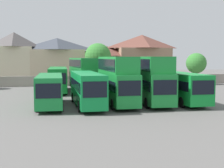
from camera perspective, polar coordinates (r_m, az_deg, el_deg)
ground at (r=52.21m, az=-3.34°, el=-0.83°), size 140.00×140.00×0.00m
depot_boundary_wall at (r=58.20m, az=-4.23°, el=0.63°), size 56.00×0.50×1.80m
bus_1 at (r=33.78m, az=-10.92°, el=-0.80°), size 2.89×10.41×3.26m
bus_2 at (r=33.44m, az=-4.49°, el=-0.58°), size 2.54×11.17×3.49m
bus_3 at (r=34.39m, az=0.88°, el=1.09°), size 2.52×10.43×5.14m
bus_4 at (r=35.53m, az=6.67°, el=1.18°), size 3.11×10.72×5.15m
bus_5 at (r=36.71m, az=11.81°, el=-0.28°), size 2.74×11.00×3.37m
bus_6 at (r=47.89m, az=-9.53°, el=1.03°), size 3.07×12.14×3.55m
bus_7 at (r=48.05m, az=-5.18°, el=2.01°), size 3.22×11.46×4.96m
bus_8 at (r=48.33m, az=-1.13°, el=1.01°), size 3.35×11.09×3.37m
bus_9 at (r=49.24m, az=3.44°, el=1.07°), size 3.09×12.13×3.35m
house_terrace_left at (r=67.51m, az=-16.87°, el=4.59°), size 7.35×6.77×10.04m
house_terrace_centre at (r=67.52m, az=-9.65°, el=4.27°), size 11.15×7.41×8.99m
house_terrace_right at (r=68.91m, az=-1.29°, el=3.72°), size 11.41×7.59×7.51m
house_terrace_far_right at (r=70.44m, az=5.31°, el=4.71°), size 11.54×8.14×9.88m
tree_left_of_lot at (r=60.84m, az=-2.51°, el=4.88°), size 4.95×4.95×7.71m
tree_right_of_lot at (r=62.00m, az=14.65°, el=3.55°), size 3.79×3.79×5.86m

